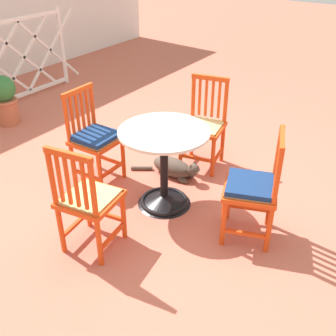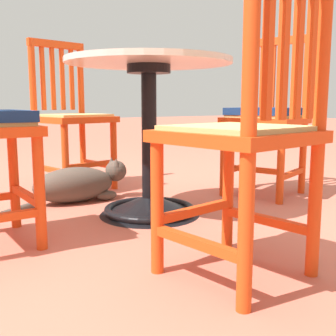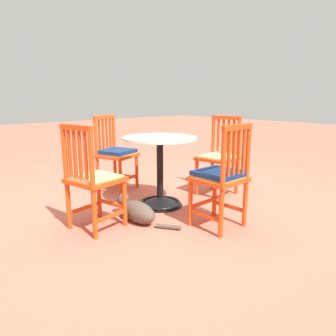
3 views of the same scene
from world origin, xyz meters
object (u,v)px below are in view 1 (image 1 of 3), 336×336
(cafe_table, at_px, (164,177))
(orange_chair_facing_out, at_px, (94,139))
(orange_chair_by_planter, at_px, (204,126))
(tabby_cat, at_px, (175,168))
(terracotta_planter, at_px, (4,99))
(orange_chair_tucked_in, at_px, (88,201))
(orange_chair_near_fence, at_px, (254,189))

(cafe_table, distance_m, orange_chair_facing_out, 0.79)
(orange_chair_by_planter, xyz_separation_m, orange_chair_facing_out, (-0.84, 0.70, 0.01))
(tabby_cat, bearing_deg, orange_chair_facing_out, 127.85)
(orange_chair_facing_out, height_order, tabby_cat, orange_chair_facing_out)
(orange_chair_facing_out, height_order, terracotta_planter, orange_chair_facing_out)
(orange_chair_tucked_in, bearing_deg, orange_chair_facing_out, 39.93)
(orange_chair_facing_out, bearing_deg, orange_chair_by_planter, -40.02)
(orange_chair_tucked_in, bearing_deg, terracotta_planter, 65.88)
(orange_chair_facing_out, xyz_separation_m, terracotta_planter, (0.36, 1.85, -0.12))
(terracotta_planter, bearing_deg, orange_chair_tucked_in, -114.12)
(tabby_cat, xyz_separation_m, terracotta_planter, (-0.11, 2.45, 0.23))
(orange_chair_tucked_in, xyz_separation_m, tabby_cat, (1.22, 0.03, -0.34))
(cafe_table, xyz_separation_m, orange_chair_by_planter, (0.81, 0.07, 0.15))
(orange_chair_by_planter, distance_m, orange_chair_near_fence, 1.18)
(orange_chair_by_planter, height_order, tabby_cat, orange_chair_by_planter)
(cafe_table, height_order, orange_chair_by_planter, orange_chair_by_planter)
(orange_chair_tucked_in, height_order, terracotta_planter, orange_chair_tucked_in)
(orange_chair_facing_out, bearing_deg, cafe_table, -88.00)
(orange_chair_near_fence, bearing_deg, cafe_table, 91.86)
(orange_chair_facing_out, relative_size, tabby_cat, 1.25)
(orange_chair_near_fence, height_order, terracotta_planter, orange_chair_near_fence)
(orange_chair_by_planter, height_order, orange_chair_tucked_in, same)
(cafe_table, xyz_separation_m, tabby_cat, (0.44, 0.17, -0.19))
(orange_chair_facing_out, bearing_deg, terracotta_planter, 79.06)
(orange_chair_by_planter, relative_size, terracotta_planter, 1.47)
(orange_chair_facing_out, xyz_separation_m, orange_chair_near_fence, (0.05, -1.58, 0.00))
(orange_chair_near_fence, bearing_deg, orange_chair_by_planter, 48.21)
(orange_chair_by_planter, relative_size, orange_chair_facing_out, 1.00)
(cafe_table, relative_size, orange_chair_tucked_in, 0.83)
(cafe_table, distance_m, orange_chair_by_planter, 0.83)
(cafe_table, bearing_deg, orange_chair_tucked_in, 169.65)
(orange_chair_by_planter, distance_m, orange_chair_facing_out, 1.09)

